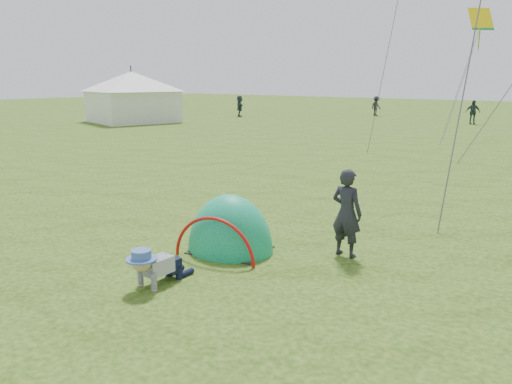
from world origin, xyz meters
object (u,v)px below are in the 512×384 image
Objects in this scene: popup_tent at (230,250)px; standing_adult at (347,213)px; event_marquee at (132,95)px; crawling_toddler at (154,265)px.

popup_tent is 2.21m from standing_adult.
event_marquee reaches higher than popup_tent.
popup_tent is at bearing 93.44° from crawling_toddler.
standing_adult is (1.66, 2.93, 0.46)m from crawling_toddler.
standing_adult is (1.79, 1.04, 0.78)m from popup_tent.
event_marquee is (-25.12, 15.45, 1.12)m from standing_adult.
standing_adult is at bearing 18.02° from popup_tent.
event_marquee is at bearing 132.46° from popup_tent.
standing_adult reaches higher than popup_tent.
standing_adult is at bearing 60.18° from crawling_toddler.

